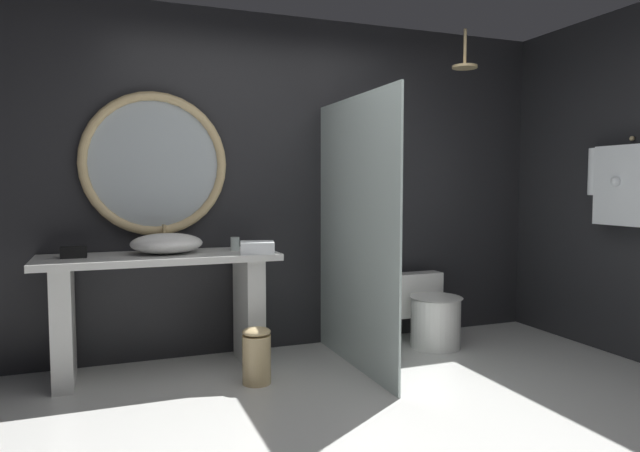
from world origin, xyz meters
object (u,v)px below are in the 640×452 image
object	(u,v)px
rain_shower_head	(465,63)
toilet	(431,314)
tumbler_cup	(235,244)
waste_bin	(257,355)
vessel_sink	(167,243)
round_wall_mirror	(155,164)
tissue_box	(74,252)
folded_hand_towel	(257,248)
hanging_bathrobe	(623,181)

from	to	relation	value
rain_shower_head	toilet	bearing A→B (deg)	153.56
toilet	tumbler_cup	bearing A→B (deg)	175.10
toilet	waste_bin	xyz separation A→B (m)	(-1.54, -0.37, -0.07)
vessel_sink	round_wall_mirror	size ratio (longest dim) A/B	0.47
tissue_box	waste_bin	size ratio (longest dim) A/B	0.43
waste_bin	folded_hand_towel	xyz separation A→B (m)	(0.08, 0.26, 0.68)
tissue_box	round_wall_mirror	world-z (taller)	round_wall_mirror
rain_shower_head	toilet	xyz separation A→B (m)	(-0.21, 0.10, -1.98)
hanging_bathrobe	waste_bin	size ratio (longest dim) A/B	1.75
tumbler_cup	tissue_box	size ratio (longest dim) A/B	0.61
toilet	vessel_sink	bearing A→B (deg)	177.08
vessel_sink	round_wall_mirror	bearing A→B (deg)	101.42
vessel_sink	toilet	distance (m)	2.15
vessel_sink	tissue_box	xyz separation A→B (m)	(-0.59, -0.01, -0.04)
tumbler_cup	round_wall_mirror	size ratio (longest dim) A/B	0.09
round_wall_mirror	toilet	world-z (taller)	round_wall_mirror
hanging_bathrobe	waste_bin	distance (m)	2.90
round_wall_mirror	vessel_sink	bearing A→B (deg)	-78.58
round_wall_mirror	folded_hand_towel	distance (m)	0.97
vessel_sink	toilet	bearing A→B (deg)	-2.92
waste_bin	folded_hand_towel	size ratio (longest dim) A/B	1.62
vessel_sink	toilet	world-z (taller)	vessel_sink
hanging_bathrobe	vessel_sink	bearing A→B (deg)	163.47
rain_shower_head	folded_hand_towel	size ratio (longest dim) A/B	1.31
tissue_box	toilet	bearing A→B (deg)	-2.15
tissue_box	toilet	distance (m)	2.71
folded_hand_towel	rain_shower_head	bearing A→B (deg)	0.00
rain_shower_head	hanging_bathrobe	distance (m)	1.46
rain_shower_head	vessel_sink	bearing A→B (deg)	174.75
round_wall_mirror	tumbler_cup	bearing A→B (deg)	-21.58
tissue_box	waste_bin	distance (m)	1.37
tissue_box	folded_hand_towel	distance (m)	1.19
tissue_box	rain_shower_head	bearing A→B (deg)	-4.06
rain_shower_head	waste_bin	distance (m)	2.71
vessel_sink	waste_bin	bearing A→B (deg)	-42.79
hanging_bathrobe	tumbler_cup	bearing A→B (deg)	160.10
vessel_sink	tissue_box	distance (m)	0.59
folded_hand_towel	tissue_box	bearing A→B (deg)	170.24
rain_shower_head	folded_hand_towel	world-z (taller)	rain_shower_head
vessel_sink	tumbler_cup	bearing A→B (deg)	3.55
tumbler_cup	rain_shower_head	size ratio (longest dim) A/B	0.32
tumbler_cup	rain_shower_head	distance (m)	2.25
hanging_bathrobe	folded_hand_towel	bearing A→B (deg)	164.17
folded_hand_towel	tumbler_cup	bearing A→B (deg)	113.45
tissue_box	hanging_bathrobe	world-z (taller)	hanging_bathrobe
vessel_sink	waste_bin	distance (m)	0.99
tissue_box	toilet	xyz separation A→B (m)	(2.64, -0.10, -0.60)
vessel_sink	rain_shower_head	xyz separation A→B (m)	(2.26, -0.21, 1.34)
toilet	hanging_bathrobe	bearing A→B (deg)	-37.31
tumbler_cup	waste_bin	world-z (taller)	tumbler_cup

